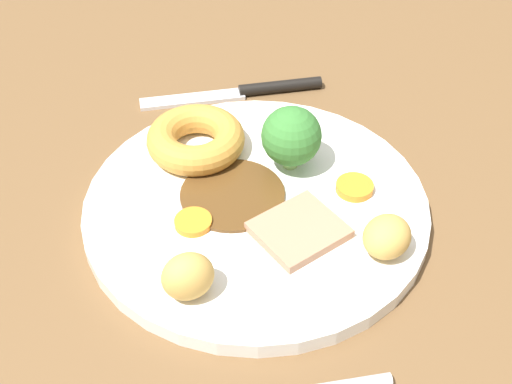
% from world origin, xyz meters
% --- Properties ---
extents(dining_table, '(1.20, 0.84, 0.04)m').
position_xyz_m(dining_table, '(0.00, 0.00, 0.02)').
color(dining_table, brown).
rests_on(dining_table, ground).
extents(dinner_plate, '(0.28, 0.28, 0.01)m').
position_xyz_m(dinner_plate, '(-0.04, -0.03, 0.04)').
color(dinner_plate, white).
rests_on(dinner_plate, dining_table).
extents(gravy_pool, '(0.09, 0.09, 0.00)m').
position_xyz_m(gravy_pool, '(-0.03, -0.01, 0.05)').
color(gravy_pool, '#563819').
rests_on(gravy_pool, dinner_plate).
extents(meat_slice_main, '(0.08, 0.08, 0.01)m').
position_xyz_m(meat_slice_main, '(-0.08, -0.05, 0.05)').
color(meat_slice_main, tan).
rests_on(meat_slice_main, dinner_plate).
extents(yorkshire_pudding, '(0.09, 0.09, 0.03)m').
position_xyz_m(yorkshire_pudding, '(0.04, 0.01, 0.06)').
color(yorkshire_pudding, '#C68938').
rests_on(yorkshire_pudding, dinner_plate).
extents(roast_potato_left, '(0.04, 0.04, 0.04)m').
position_xyz_m(roast_potato_left, '(-0.12, 0.04, 0.07)').
color(roast_potato_left, tan).
rests_on(roast_potato_left, dinner_plate).
extents(roast_potato_right, '(0.05, 0.05, 0.03)m').
position_xyz_m(roast_potato_right, '(-0.11, -0.11, 0.07)').
color(roast_potato_right, tan).
rests_on(roast_potato_right, dinner_plate).
extents(carrot_coin_front, '(0.03, 0.03, 0.01)m').
position_xyz_m(carrot_coin_front, '(-0.05, 0.02, 0.05)').
color(carrot_coin_front, orange).
rests_on(carrot_coin_front, dinner_plate).
extents(carrot_coin_back, '(0.03, 0.03, 0.01)m').
position_xyz_m(carrot_coin_back, '(-0.04, -0.11, 0.05)').
color(carrot_coin_back, orange).
rests_on(carrot_coin_back, dinner_plate).
extents(broccoli_floret, '(0.05, 0.05, 0.06)m').
position_xyz_m(broccoli_floret, '(0.00, -0.07, 0.08)').
color(broccoli_floret, '#8CB766').
rests_on(broccoli_floret, dinner_plate).
extents(knife, '(0.02, 0.19, 0.01)m').
position_xyz_m(knife, '(0.13, -0.06, 0.04)').
color(knife, black).
rests_on(knife, dining_table).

